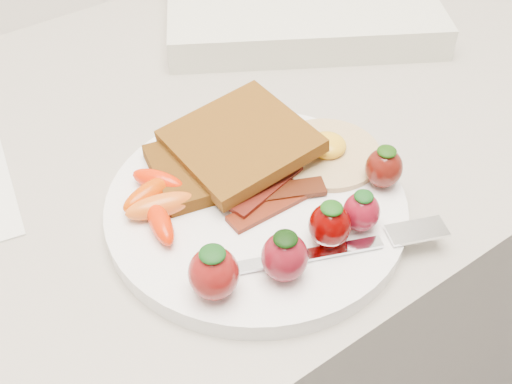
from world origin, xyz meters
TOP-DOWN VIEW (x-y plane):
  - counter at (0.00, 1.70)m, footprint 2.00×0.60m
  - plate at (0.02, 1.55)m, footprint 0.27×0.27m
  - toast_lower at (-0.00, 1.61)m, footprint 0.11×0.11m
  - toast_upper at (0.04, 1.61)m, footprint 0.12×0.12m
  - fried_egg at (0.11, 1.56)m, footprint 0.11×0.11m
  - bacon_strips at (0.03, 1.55)m, footprint 0.10×0.06m
  - baby_carrots at (-0.06, 1.60)m, footprint 0.07×0.10m
  - strawberries at (0.02, 1.48)m, footprint 0.23×0.07m
  - fork at (0.06, 1.46)m, footprint 0.18×0.08m

SIDE VIEW (x-z plane):
  - counter at x=0.00m, z-range 0.00..0.90m
  - plate at x=0.02m, z-range 0.90..0.92m
  - fork at x=0.06m, z-range 0.92..0.92m
  - bacon_strips at x=0.03m, z-range 0.92..0.93m
  - fried_egg at x=0.11m, z-range 0.91..0.93m
  - toast_lower at x=0.00m, z-range 0.92..0.93m
  - baby_carrots at x=-0.06m, z-range 0.92..0.94m
  - toast_upper at x=0.04m, z-range 0.93..0.95m
  - strawberries at x=0.02m, z-range 0.92..0.96m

